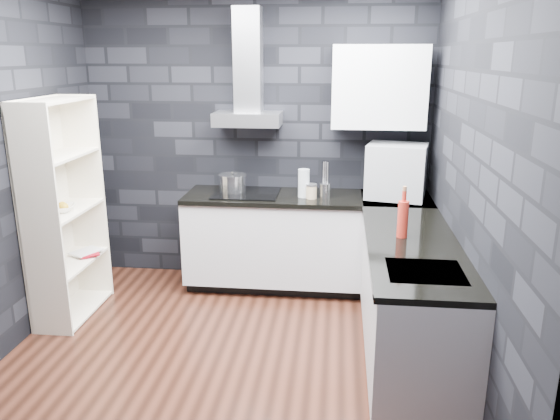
% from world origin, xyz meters
% --- Properties ---
extents(ground, '(3.20, 3.20, 0.00)m').
position_xyz_m(ground, '(0.00, 0.00, 0.00)').
color(ground, '#422015').
extents(wall_back, '(3.20, 0.05, 2.70)m').
position_xyz_m(wall_back, '(0.00, 1.62, 1.35)').
color(wall_back, black).
rests_on(wall_back, ground).
extents(wall_front, '(3.20, 0.05, 2.70)m').
position_xyz_m(wall_front, '(0.00, -1.62, 1.35)').
color(wall_front, black).
rests_on(wall_front, ground).
extents(wall_right, '(0.05, 3.20, 2.70)m').
position_xyz_m(wall_right, '(1.62, 0.00, 1.35)').
color(wall_right, black).
rests_on(wall_right, ground).
extents(toekick_back, '(2.18, 0.50, 0.10)m').
position_xyz_m(toekick_back, '(0.50, 1.34, 0.05)').
color(toekick_back, black).
rests_on(toekick_back, ground).
extents(toekick_right, '(0.50, 1.78, 0.10)m').
position_xyz_m(toekick_right, '(1.34, 0.10, 0.05)').
color(toekick_right, black).
rests_on(toekick_right, ground).
extents(counter_back_cab, '(2.20, 0.60, 0.76)m').
position_xyz_m(counter_back_cab, '(0.50, 1.30, 0.48)').
color(counter_back_cab, silver).
rests_on(counter_back_cab, ground).
extents(counter_right_cab, '(0.60, 1.80, 0.76)m').
position_xyz_m(counter_right_cab, '(1.30, 0.10, 0.48)').
color(counter_right_cab, silver).
rests_on(counter_right_cab, ground).
extents(counter_back_top, '(2.20, 0.62, 0.04)m').
position_xyz_m(counter_back_top, '(0.50, 1.29, 0.88)').
color(counter_back_top, black).
rests_on(counter_back_top, counter_back_cab).
extents(counter_right_top, '(0.62, 1.80, 0.04)m').
position_xyz_m(counter_right_top, '(1.29, 0.10, 0.88)').
color(counter_right_top, black).
rests_on(counter_right_top, counter_right_cab).
extents(counter_corner_top, '(0.62, 0.62, 0.04)m').
position_xyz_m(counter_corner_top, '(1.30, 1.30, 0.88)').
color(counter_corner_top, black).
rests_on(counter_corner_top, counter_right_cab).
extents(hood_body, '(0.60, 0.34, 0.12)m').
position_xyz_m(hood_body, '(-0.05, 1.43, 1.56)').
color(hood_body, '#BBBBC0').
rests_on(hood_body, wall_back).
extents(hood_chimney, '(0.24, 0.20, 0.90)m').
position_xyz_m(hood_chimney, '(-0.05, 1.50, 2.07)').
color(hood_chimney, '#BBBBC0').
rests_on(hood_chimney, hood_body).
extents(upper_cabinet, '(0.80, 0.35, 0.70)m').
position_xyz_m(upper_cabinet, '(1.10, 1.43, 1.85)').
color(upper_cabinet, silver).
rests_on(upper_cabinet, wall_back).
extents(cooktop, '(0.58, 0.50, 0.01)m').
position_xyz_m(cooktop, '(-0.05, 1.30, 0.91)').
color(cooktop, black).
rests_on(cooktop, counter_back_top).
extents(sink_rim, '(0.44, 0.40, 0.01)m').
position_xyz_m(sink_rim, '(1.30, -0.40, 0.89)').
color(sink_rim, '#BBBBC0').
rests_on(sink_rim, counter_right_top).
extents(pot, '(0.24, 0.24, 0.14)m').
position_xyz_m(pot, '(-0.18, 1.34, 0.98)').
color(pot, silver).
rests_on(pot, cooktop).
extents(glass_vase, '(0.13, 0.13, 0.25)m').
position_xyz_m(glass_vase, '(0.47, 1.24, 1.02)').
color(glass_vase, silver).
rests_on(glass_vase, counter_back_top).
extents(storage_jar, '(0.11, 0.11, 0.11)m').
position_xyz_m(storage_jar, '(0.54, 1.20, 0.96)').
color(storage_jar, tan).
rests_on(storage_jar, counter_back_top).
extents(utensil_crock, '(0.10, 0.10, 0.13)m').
position_xyz_m(utensil_crock, '(0.66, 1.25, 0.96)').
color(utensil_crock, silver).
rests_on(utensil_crock, counter_back_top).
extents(appliance_garage, '(0.57, 0.48, 0.50)m').
position_xyz_m(appliance_garage, '(1.28, 1.31, 1.12)').
color(appliance_garage, '#A0A1A6').
rests_on(appliance_garage, counter_back_top).
extents(red_bottle, '(0.10, 0.10, 0.26)m').
position_xyz_m(red_bottle, '(1.23, 0.22, 1.03)').
color(red_bottle, '#AE291C').
rests_on(red_bottle, counter_right_top).
extents(bookshelf, '(0.56, 0.86, 1.80)m').
position_xyz_m(bookshelf, '(-1.42, 0.58, 0.90)').
color(bookshelf, white).
rests_on(bookshelf, ground).
extents(fruit_bowl, '(0.26, 0.26, 0.05)m').
position_xyz_m(fruit_bowl, '(-1.42, 0.52, 0.94)').
color(fruit_bowl, white).
rests_on(fruit_bowl, bookshelf).
extents(book_red, '(0.14, 0.10, 0.21)m').
position_xyz_m(book_red, '(-1.40, 0.71, 0.57)').
color(book_red, maroon).
rests_on(book_red, bookshelf).
extents(book_second, '(0.17, 0.10, 0.24)m').
position_xyz_m(book_second, '(-1.44, 0.80, 0.59)').
color(book_second, '#B2B2B2').
rests_on(book_second, bookshelf).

